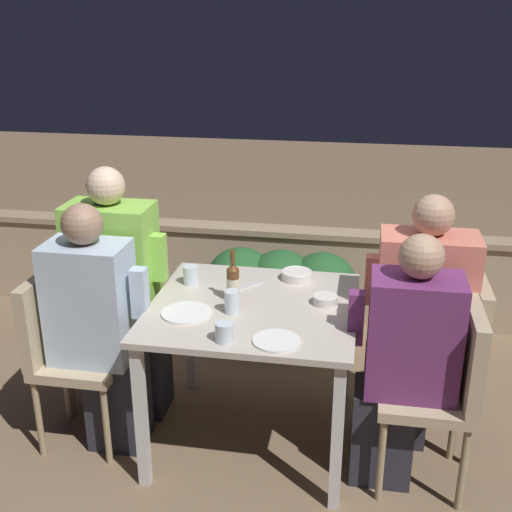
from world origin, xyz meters
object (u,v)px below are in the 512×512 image
chair_right_far (454,346)px  beer_bottle (233,281)px  chair_left_far (89,315)px  person_coral_top (415,324)px  person_blue_shirt (99,329)px  person_green_blouse (121,294)px  chair_left_near (64,342)px  chair_right_near (447,379)px  person_purple_stripe (403,363)px

chair_right_far → beer_bottle: 1.11m
chair_left_far → chair_right_far: size_ratio=1.00×
person_coral_top → beer_bottle: 0.90m
chair_left_far → beer_bottle: size_ratio=3.46×
chair_left_far → person_blue_shirt: bearing=-56.9°
person_blue_shirt → person_green_blouse: (-0.01, 0.30, 0.05)m
chair_left_near → chair_left_far: bearing=90.4°
chair_left_near → chair_right_far: same height
chair_right_near → beer_bottle: (-1.00, 0.20, 0.31)m
person_green_blouse → chair_right_far: bearing=-0.4°
person_blue_shirt → beer_bottle: 0.68m
person_purple_stripe → chair_right_far: 0.41m
person_purple_stripe → person_blue_shirt: bearing=178.9°
person_green_blouse → chair_right_near: person_green_blouse is taller
person_blue_shirt → chair_left_far: bearing=123.1°
beer_bottle → person_blue_shirt: bearing=-164.8°
person_green_blouse → chair_right_far: 1.69m
person_blue_shirt → chair_right_far: (1.68, 0.29, -0.09)m
chair_left_near → person_green_blouse: (0.19, 0.30, 0.14)m
chair_left_near → chair_right_far: bearing=8.7°
chair_left_far → chair_right_far: 1.88m
chair_left_near → person_green_blouse: bearing=57.8°
person_purple_stripe → person_coral_top: bearing=77.8°
person_coral_top → chair_right_far: bearing=-0.0°
chair_left_near → chair_right_near: same height
chair_right_far → chair_left_near: bearing=-171.3°
person_blue_shirt → person_green_blouse: 0.30m
chair_left_far → person_coral_top: (1.68, -0.01, 0.10)m
chair_right_far → beer_bottle: bearing=-173.7°
chair_right_near → person_purple_stripe: 0.21m
chair_left_near → person_purple_stripe: 1.62m
beer_bottle → chair_left_far: bearing=170.9°
beer_bottle → chair_right_near: bearing=-11.1°
chair_right_far → person_purple_stripe: bearing=-129.6°
chair_right_near → chair_left_near: bearing=179.1°
person_purple_stripe → person_coral_top: size_ratio=0.93×
person_green_blouse → person_coral_top: bearing=-0.5°
chair_right_far → person_coral_top: size_ratio=0.69×
beer_bottle → chair_left_near: bearing=-168.3°
person_blue_shirt → person_purple_stripe: 1.42m
person_coral_top → chair_right_near: bearing=-67.9°
chair_left_far → beer_bottle: (0.82, -0.13, 0.31)m
chair_left_far → person_purple_stripe: size_ratio=0.73×
person_coral_top → beer_bottle: person_coral_top is taller
chair_left_near → person_coral_top: 1.71m
person_green_blouse → chair_right_near: (1.62, -0.33, -0.14)m
chair_left_far → chair_right_far: same height
person_coral_top → chair_left_near: bearing=-170.3°
person_coral_top → beer_bottle: bearing=-172.3°
person_green_blouse → chair_right_near: bearing=-11.4°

